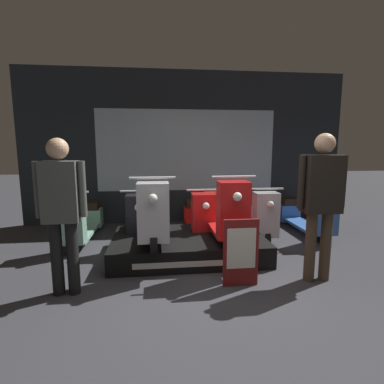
# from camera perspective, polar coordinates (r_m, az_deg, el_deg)

# --- Properties ---
(ground_plane) EXTENTS (30.00, 30.00, 0.00)m
(ground_plane) POSITION_cam_1_polar(r_m,az_deg,el_deg) (3.52, 4.90, -19.28)
(ground_plane) COLOR #38383D
(shop_wall_back) EXTENTS (6.85, 0.09, 3.20)m
(shop_wall_back) POSITION_cam_1_polar(r_m,az_deg,el_deg) (6.47, -0.99, 8.36)
(shop_wall_back) COLOR #23282D
(shop_wall_back) RESTS_ON ground_plane
(display_platform) EXTENTS (2.25, 1.37, 0.31)m
(display_platform) POSITION_cam_1_polar(r_m,az_deg,el_deg) (4.62, -0.73, -10.16)
(display_platform) COLOR black
(display_platform) RESTS_ON ground_plane
(scooter_display_left) EXTENTS (0.56, 1.80, 0.98)m
(scooter_display_left) POSITION_cam_1_polar(r_m,az_deg,el_deg) (4.37, -7.25, -4.24)
(scooter_display_left) COLOR black
(scooter_display_left) RESTS_ON display_platform
(scooter_display_right) EXTENTS (0.56, 1.80, 0.98)m
(scooter_display_right) POSITION_cam_1_polar(r_m,az_deg,el_deg) (4.47, 5.86, -3.91)
(scooter_display_right) COLOR black
(scooter_display_right) RESTS_ON display_platform
(scooter_backrow_0) EXTENTS (0.56, 1.80, 0.98)m
(scooter_backrow_0) POSITION_cam_1_polar(r_m,az_deg,el_deg) (5.54, -20.32, -5.16)
(scooter_backrow_0) COLOR black
(scooter_backrow_0) RESTS_ON ground_plane
(scooter_backrow_1) EXTENTS (0.56, 1.80, 0.98)m
(scooter_backrow_1) POSITION_cam_1_polar(r_m,az_deg,el_deg) (5.39, -9.62, -5.11)
(scooter_backrow_1) COLOR black
(scooter_backrow_1) RESTS_ON ground_plane
(scooter_backrow_2) EXTENTS (0.56, 1.80, 0.98)m
(scooter_backrow_2) POSITION_cam_1_polar(r_m,az_deg,el_deg) (5.43, 1.29, -4.88)
(scooter_backrow_2) COLOR black
(scooter_backrow_2) RESTS_ON ground_plane
(scooter_backrow_3) EXTENTS (0.56, 1.80, 0.98)m
(scooter_backrow_3) POSITION_cam_1_polar(r_m,az_deg,el_deg) (5.66, 11.65, -4.49)
(scooter_backrow_3) COLOR black
(scooter_backrow_3) RESTS_ON ground_plane
(scooter_backrow_4) EXTENTS (0.56, 1.80, 0.98)m
(scooter_backrow_4) POSITION_cam_1_polar(r_m,az_deg,el_deg) (6.06, 20.93, -4.02)
(scooter_backrow_4) COLOR black
(scooter_backrow_4) RESTS_ON ground_plane
(person_left_browsing) EXTENTS (0.54, 0.23, 1.74)m
(person_left_browsing) POSITION_cam_1_polar(r_m,az_deg,el_deg) (3.53, -23.63, -2.46)
(person_left_browsing) COLOR black
(person_left_browsing) RESTS_ON ground_plane
(person_right_browsing) EXTENTS (0.60, 0.25, 1.80)m
(person_right_browsing) POSITION_cam_1_polar(r_m,az_deg,el_deg) (3.89, 23.43, -0.50)
(person_right_browsing) COLOR #473828
(person_right_browsing) RESTS_ON ground_plane
(price_sign_board) EXTENTS (0.42, 0.04, 0.81)m
(price_sign_board) POSITION_cam_1_polar(r_m,az_deg,el_deg) (3.64, 9.28, -11.31)
(price_sign_board) COLOR maroon
(price_sign_board) RESTS_ON ground_plane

